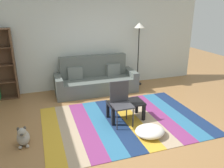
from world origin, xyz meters
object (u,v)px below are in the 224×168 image
object	(u,v)px
couch	(96,80)
dog	(23,137)
standing_lamp	(139,34)
folding_chair	(121,100)
tv_remote	(125,101)
coffee_table	(126,105)
pouf	(150,131)

from	to	relation	value
couch	dog	distance (m)	2.85
couch	standing_lamp	world-z (taller)	standing_lamp
couch	folding_chair	xyz separation A→B (m)	(0.02, -1.94, 0.20)
dog	folding_chair	distance (m)	1.95
tv_remote	couch	bearing A→B (deg)	56.32
coffee_table	standing_lamp	distance (m)	2.64
pouf	tv_remote	world-z (taller)	tv_remote
tv_remote	standing_lamp	bearing A→B (deg)	19.10
folding_chair	tv_remote	bearing A→B (deg)	74.02
standing_lamp	tv_remote	bearing A→B (deg)	-121.56
pouf	dog	xyz separation A→B (m)	(-2.25, 0.46, 0.06)
couch	coffee_table	xyz separation A→B (m)	(0.18, -1.81, -0.01)
coffee_table	pouf	xyz separation A→B (m)	(0.18, -0.78, -0.22)
dog	standing_lamp	xyz separation A→B (m)	(3.27, 2.32, 1.39)
pouf	standing_lamp	bearing A→B (deg)	69.89
couch	standing_lamp	bearing A→B (deg)	8.09
standing_lamp	folding_chair	distance (m)	2.73
standing_lamp	folding_chair	bearing A→B (deg)	-122.61
standing_lamp	tv_remote	xyz separation A→B (m)	(-1.21, -1.96, -1.15)
coffee_table	dog	xyz separation A→B (m)	(-2.07, -0.32, -0.16)
coffee_table	standing_lamp	size ratio (longest dim) A/B	0.41
couch	standing_lamp	xyz separation A→B (m)	(1.38, 0.20, 1.22)
standing_lamp	dog	bearing A→B (deg)	-144.62
pouf	standing_lamp	distance (m)	3.30
dog	couch	bearing A→B (deg)	48.40
couch	standing_lamp	size ratio (longest dim) A/B	1.21
pouf	folding_chair	bearing A→B (deg)	118.14
coffee_table	folding_chair	distance (m)	0.30
dog	folding_chair	world-z (taller)	folding_chair
couch	pouf	distance (m)	2.62
couch	tv_remote	world-z (taller)	couch
coffee_table	dog	size ratio (longest dim) A/B	1.93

